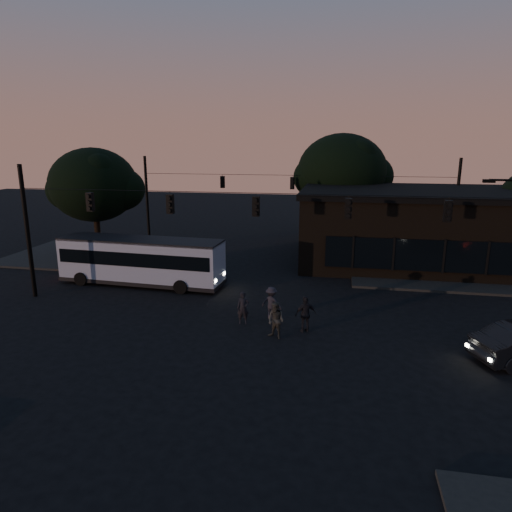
% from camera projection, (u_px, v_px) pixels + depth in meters
% --- Properties ---
extents(ground, '(120.00, 120.00, 0.00)m').
position_uv_depth(ground, '(239.00, 343.00, 20.14)').
color(ground, black).
rests_on(ground, ground).
extents(sidewalk_far_right, '(14.00, 10.00, 0.15)m').
position_uv_depth(sidewalk_far_right, '(455.00, 271.00, 31.26)').
color(sidewalk_far_right, black).
rests_on(sidewalk_far_right, ground).
extents(sidewalk_far_left, '(14.00, 10.00, 0.15)m').
position_uv_depth(sidewalk_far_left, '(106.00, 254.00, 36.04)').
color(sidewalk_far_left, black).
rests_on(sidewalk_far_left, ground).
extents(building, '(15.40, 10.41, 5.40)m').
position_uv_depth(building, '(409.00, 227.00, 33.06)').
color(building, black).
rests_on(building, ground).
extents(tree_behind, '(7.60, 7.60, 9.43)m').
position_uv_depth(tree_behind, '(342.00, 172.00, 38.88)').
color(tree_behind, black).
rests_on(tree_behind, ground).
extents(tree_left, '(6.40, 6.40, 8.30)m').
position_uv_depth(tree_left, '(94.00, 185.00, 33.76)').
color(tree_left, black).
rests_on(tree_left, ground).
extents(signal_rig_near, '(26.24, 0.30, 7.50)m').
position_uv_depth(signal_rig_near, '(256.00, 228.00, 22.88)').
color(signal_rig_near, black).
rests_on(signal_rig_near, ground).
extents(signal_rig_far, '(26.24, 0.30, 7.50)m').
position_uv_depth(signal_rig_far, '(292.00, 197.00, 38.19)').
color(signal_rig_far, black).
rests_on(signal_rig_far, ground).
extents(bus, '(10.44, 2.98, 2.90)m').
position_uv_depth(bus, '(141.00, 259.00, 28.18)').
color(bus, '#8E98B5').
rests_on(bus, ground).
extents(pedestrian_a, '(0.66, 0.50, 1.61)m').
position_uv_depth(pedestrian_a, '(243.00, 308.00, 22.16)').
color(pedestrian_a, black).
rests_on(pedestrian_a, ground).
extents(pedestrian_b, '(1.02, 0.94, 1.69)m').
position_uv_depth(pedestrian_b, '(276.00, 320.00, 20.50)').
color(pedestrian_b, '#30302C').
rests_on(pedestrian_b, ground).
extents(pedestrian_c, '(1.11, 0.86, 1.75)m').
position_uv_depth(pedestrian_c, '(306.00, 314.00, 21.16)').
color(pedestrian_c, black).
rests_on(pedestrian_c, ground).
extents(pedestrian_d, '(1.18, 0.86, 1.64)m').
position_uv_depth(pedestrian_d, '(271.00, 303.00, 22.83)').
color(pedestrian_d, black).
rests_on(pedestrian_d, ground).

